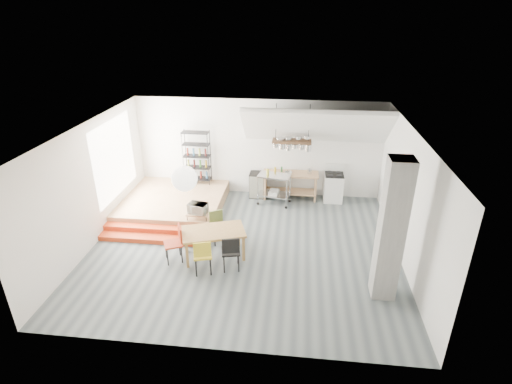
# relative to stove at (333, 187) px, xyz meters

# --- Properties ---
(floor) EXTENTS (8.00, 8.00, 0.00)m
(floor) POSITION_rel_stove_xyz_m (-2.50, -3.16, -0.48)
(floor) COLOR #4A5356
(floor) RESTS_ON ground
(wall_back) EXTENTS (8.00, 0.04, 3.20)m
(wall_back) POSITION_rel_stove_xyz_m (-2.50, 0.34, 1.12)
(wall_back) COLOR silver
(wall_back) RESTS_ON ground
(wall_left) EXTENTS (0.04, 7.00, 3.20)m
(wall_left) POSITION_rel_stove_xyz_m (-6.50, -3.16, 1.12)
(wall_left) COLOR silver
(wall_left) RESTS_ON ground
(wall_right) EXTENTS (0.04, 7.00, 3.20)m
(wall_right) POSITION_rel_stove_xyz_m (1.50, -3.16, 1.12)
(wall_right) COLOR silver
(wall_right) RESTS_ON ground
(ceiling) EXTENTS (8.00, 7.00, 0.02)m
(ceiling) POSITION_rel_stove_xyz_m (-2.50, -3.16, 2.72)
(ceiling) COLOR white
(ceiling) RESTS_ON wall_back
(slope_ceiling) EXTENTS (4.40, 1.44, 1.32)m
(slope_ceiling) POSITION_rel_stove_xyz_m (-0.70, -0.26, 2.07)
(slope_ceiling) COLOR white
(slope_ceiling) RESTS_ON wall_back
(window_pane) EXTENTS (0.02, 2.50, 2.20)m
(window_pane) POSITION_rel_stove_xyz_m (-6.48, -1.66, 1.32)
(window_pane) COLOR white
(window_pane) RESTS_ON wall_left
(platform) EXTENTS (3.00, 3.00, 0.40)m
(platform) POSITION_rel_stove_xyz_m (-5.00, -1.16, -0.28)
(platform) COLOR #A57C52
(platform) RESTS_ON ground
(step_lower) EXTENTS (3.00, 0.35, 0.13)m
(step_lower) POSITION_rel_stove_xyz_m (-5.00, -3.11, -0.41)
(step_lower) COLOR #C13A16
(step_lower) RESTS_ON ground
(step_upper) EXTENTS (3.00, 0.35, 0.27)m
(step_upper) POSITION_rel_stove_xyz_m (-5.00, -2.76, -0.35)
(step_upper) COLOR #C13A16
(step_upper) RESTS_ON ground
(concrete_column) EXTENTS (0.50, 0.50, 3.20)m
(concrete_column) POSITION_rel_stove_xyz_m (0.80, -4.66, 1.12)
(concrete_column) COLOR gray
(concrete_column) RESTS_ON ground
(kitchen_counter) EXTENTS (1.80, 0.60, 0.91)m
(kitchen_counter) POSITION_rel_stove_xyz_m (-1.40, -0.01, 0.15)
(kitchen_counter) COLOR #A57C52
(kitchen_counter) RESTS_ON ground
(stove) EXTENTS (0.60, 0.60, 1.18)m
(stove) POSITION_rel_stove_xyz_m (0.00, 0.00, 0.00)
(stove) COLOR white
(stove) RESTS_ON ground
(pot_rack) EXTENTS (1.20, 0.50, 1.43)m
(pot_rack) POSITION_rel_stove_xyz_m (-1.37, -0.23, 1.50)
(pot_rack) COLOR #402719
(pot_rack) RESTS_ON ceiling
(wire_shelving) EXTENTS (0.88, 0.38, 1.80)m
(wire_shelving) POSITION_rel_stove_xyz_m (-4.50, 0.04, 0.85)
(wire_shelving) COLOR black
(wire_shelving) RESTS_ON platform
(microwave_shelf) EXTENTS (0.60, 0.40, 0.16)m
(microwave_shelf) POSITION_rel_stove_xyz_m (-3.90, -2.41, 0.07)
(microwave_shelf) COLOR #A57C52
(microwave_shelf) RESTS_ON platform
(paper_lantern) EXTENTS (0.60, 0.60, 0.60)m
(paper_lantern) POSITION_rel_stove_xyz_m (-3.77, -3.80, 1.72)
(paper_lantern) COLOR white
(paper_lantern) RESTS_ON ceiling
(dining_table) EXTENTS (1.74, 1.31, 0.73)m
(dining_table) POSITION_rel_stove_xyz_m (-3.20, -3.61, 0.17)
(dining_table) COLOR olive
(dining_table) RESTS_ON ground
(chair_mustard) EXTENTS (0.53, 0.53, 0.94)m
(chair_mustard) POSITION_rel_stove_xyz_m (-3.30, -4.39, 0.08)
(chair_mustard) COLOR gold
(chair_mustard) RESTS_ON ground
(chair_black) EXTENTS (0.52, 0.52, 0.95)m
(chair_black) POSITION_rel_stove_xyz_m (-2.66, -4.18, 0.09)
(chair_black) COLOR black
(chair_black) RESTS_ON ground
(chair_olive) EXTENTS (0.54, 0.54, 0.87)m
(chair_olive) POSITION_rel_stove_xyz_m (-3.25, -2.90, 0.04)
(chair_olive) COLOR #596630
(chair_olive) RESTS_ON ground
(chair_red) EXTENTS (0.57, 0.57, 0.94)m
(chair_red) POSITION_rel_stove_xyz_m (-4.09, -3.90, 0.08)
(chair_red) COLOR #A32F17
(chair_red) RESTS_ON ground
(rolling_cart) EXTENTS (1.10, 0.75, 1.00)m
(rolling_cart) POSITION_rel_stove_xyz_m (-1.90, -0.46, 0.17)
(rolling_cart) COLOR silver
(rolling_cart) RESTS_ON ground
(mini_fridge) EXTENTS (0.49, 0.49, 0.84)m
(mini_fridge) POSITION_rel_stove_xyz_m (-2.50, 0.04, -0.06)
(mini_fridge) COLOR black
(mini_fridge) RESTS_ON ground
(microwave) EXTENTS (0.58, 0.45, 0.29)m
(microwave) POSITION_rel_stove_xyz_m (-3.90, -2.41, 0.23)
(microwave) COLOR beige
(microwave) RESTS_ON microwave_shelf
(bowl) EXTENTS (0.30, 0.30, 0.06)m
(bowl) POSITION_rel_stove_xyz_m (-1.47, -0.06, 0.46)
(bowl) COLOR silver
(bowl) RESTS_ON kitchen_counter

